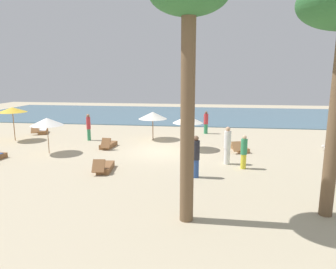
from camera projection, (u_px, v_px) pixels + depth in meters
ground_plane at (161, 152)px, 18.31m from camera, size 60.00×60.00×0.00m
ocean_water at (184, 115)px, 34.83m from camera, size 48.00×16.00×0.06m
umbrella_0 at (153, 115)px, 21.44m from camera, size 2.03×2.03×1.97m
umbrella_1 at (47, 122)px, 17.56m from camera, size 1.87×1.87×2.11m
umbrella_2 at (12, 110)px, 20.99m from camera, size 1.91×1.91×2.34m
umbrella_3 at (188, 119)px, 18.50m from camera, size 1.85×1.85×2.10m
lounger_1 at (42, 131)px, 23.91m from camera, size 1.20×1.80×0.66m
lounger_2 at (240, 148)px, 18.44m from camera, size 1.10×1.79×0.68m
lounger_4 at (108, 145)px, 19.28m from camera, size 0.76×1.69×0.74m
lounger_5 at (105, 167)px, 14.65m from camera, size 0.79×1.74×0.70m
person_0 at (89, 127)px, 21.27m from camera, size 0.37×0.37×1.87m
person_1 at (244, 152)px, 14.86m from camera, size 0.41×0.41×1.68m
person_2 at (196, 156)px, 13.57m from camera, size 0.47×0.47×1.92m
person_3 at (206, 122)px, 23.73m from camera, size 0.49×0.49×1.75m
person_4 at (227, 145)px, 15.60m from camera, size 0.44×0.44×1.96m
palm_3 at (189, 13)px, 8.53m from camera, size 2.30×2.30×7.43m
dog at (329, 148)px, 18.36m from camera, size 0.83×0.58×0.38m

